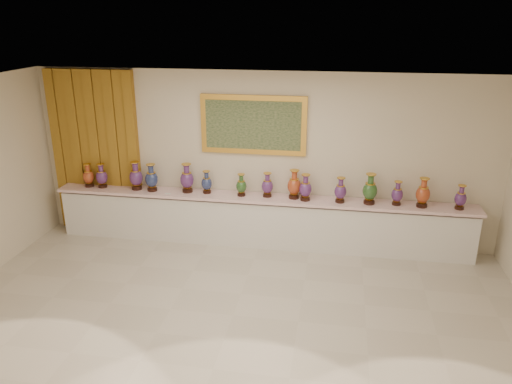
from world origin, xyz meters
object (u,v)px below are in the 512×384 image
vase_1 (102,177)px  vase_2 (136,177)px  counter (260,221)px  vase_0 (89,176)px

vase_1 → vase_2: size_ratio=0.86×
vase_1 → counter: bearing=0.0°
vase_0 → vase_2: bearing=0.1°
counter → vase_1: size_ratio=16.54×
vase_1 → vase_0: bearing=-179.0°
counter → vase_0: (-3.14, -0.00, 0.66)m
vase_2 → vase_1: bearing=179.7°
counter → vase_2: (-2.23, -0.00, 0.69)m
vase_2 → vase_0: bearing=-179.9°
counter → vase_0: 3.21m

